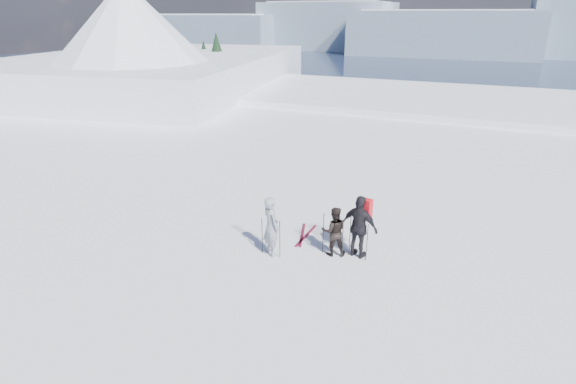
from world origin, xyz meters
name	(u,v)px	position (x,y,z in m)	size (l,w,h in m)	color
lake_basin	(431,176)	(0.00, 30.00, -6.50)	(820.00, 820.00, 71.62)	white
far_mountain_range	(530,29)	(29.60, 454.78, -7.19)	(770.00, 110.00, 53.00)	slate
near_ridge	(176,117)	(-26.68, 29.31, -3.49)	(31.37, 35.68, 25.62)	white
skier_grey	(271,226)	(-1.96, 1.62, 0.95)	(0.69, 0.45, 1.90)	gray
skier_dark	(334,231)	(-0.20, 2.36, 0.79)	(0.77, 0.60, 1.57)	black
skier_pack	(360,227)	(0.53, 2.54, 0.99)	(1.17, 0.49, 1.99)	black
backpack	(366,184)	(0.59, 2.78, 2.29)	(0.42, 0.24, 0.59)	red
ski_poles	(321,238)	(-0.52, 2.11, 0.62)	(3.09, 0.99, 1.36)	black
skis_loose	(304,235)	(-1.48, 3.15, 0.01)	(0.58, 1.70, 0.03)	black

